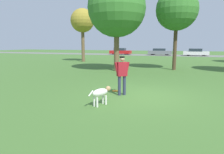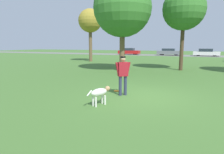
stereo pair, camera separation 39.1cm
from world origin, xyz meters
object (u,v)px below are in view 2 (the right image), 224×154
frisbee (117,91)px  parked_car_grey (169,52)px  person (123,73)px  tree_mid_center (184,9)px  tree_near_left (122,8)px  parked_car_red (129,51)px  parked_car_white (206,52)px  tree_far_left (90,21)px  dog (100,93)px

frisbee → parked_car_grey: 32.03m
person → parked_car_grey: (-1.87, 32.61, -0.30)m
tree_mid_center → parked_car_grey: 23.63m
person → frisbee: bearing=91.6°
tree_near_left → tree_mid_center: bearing=26.7°
tree_near_left → parked_car_red: (-7.36, 25.16, -4.26)m
person → tree_mid_center: tree_mid_center is taller
frisbee → parked_car_white: (5.21, 31.74, 0.65)m
parked_car_white → frisbee: bearing=-97.0°
parked_car_red → parked_car_grey: (8.15, 0.03, 0.01)m
parked_car_red → parked_car_grey: size_ratio=0.98×
tree_far_left → parked_car_red: 18.61m
tree_far_left → parked_car_red: tree_far_left is taller
dog → frisbee: bearing=30.0°
tree_far_left → parked_car_grey: 20.06m
person → frisbee: size_ratio=6.10×
frisbee → parked_car_grey: (-1.36, 31.99, 0.66)m
dog → parked_car_grey: size_ratio=0.22×
tree_near_left → parked_car_red: bearing=106.3°
person → frisbee: (-0.51, 0.61, -0.96)m
person → dog: bearing=-138.2°
dog → tree_mid_center: tree_mid_center is taller
tree_mid_center → tree_far_left: tree_mid_center is taller
parked_car_red → parked_car_white: size_ratio=0.99×
frisbee → tree_near_left: (-2.15, 6.80, 4.91)m
tree_near_left → parked_car_red: 26.56m
person → parked_car_white: 32.69m
person → dog: 1.72m
dog → tree_far_left: 19.00m
tree_far_left → tree_near_left: 9.72m
tree_far_left → parked_car_white: (14.04, 17.87, -4.26)m
frisbee → tree_far_left: size_ratio=0.04×
frisbee → tree_far_left: tree_far_left is taller
tree_mid_center → parked_car_red: 26.13m
parked_car_grey → parked_car_white: (6.56, -0.25, -0.01)m
parked_car_red → dog: bearing=-74.2°
parked_car_white → dog: bearing=-96.0°
dog → frisbee: size_ratio=3.65×
parked_car_white → tree_far_left: bearing=-125.8°
person → tree_mid_center: 10.54m
parked_car_red → parked_car_white: 14.72m
person → tree_near_left: size_ratio=0.23×
tree_mid_center → tree_near_left: tree_near_left is taller
frisbee → tree_mid_center: bearing=76.0°
tree_far_left → dog: bearing=-60.6°
person → tree_mid_center: (1.73, 9.63, 3.91)m
parked_car_grey → tree_far_left: bearing=-111.6°
parked_car_grey → tree_near_left: bearing=-91.0°
parked_car_grey → parked_car_white: parked_car_white is taller
dog → tree_near_left: bearing=39.0°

